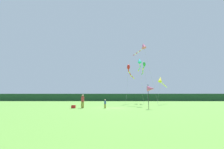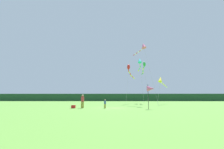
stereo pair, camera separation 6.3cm
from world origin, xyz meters
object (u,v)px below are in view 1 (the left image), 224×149
(banner_flag_pole, at_px, (151,89))
(kite_green, at_px, (144,67))
(person_adult, at_px, (83,100))
(kite_cyan, at_px, (140,61))
(kite_rainbow, at_px, (143,47))
(kite_red, at_px, (129,69))
(person_child, at_px, (105,103))
(kite_yellow, at_px, (161,80))
(cooler_box, at_px, (73,107))

(banner_flag_pole, relative_size, kite_green, 0.31)
(person_adult, height_order, kite_cyan, kite_cyan)
(person_adult, bearing_deg, kite_rainbow, 40.02)
(kite_red, bearing_deg, kite_green, 25.12)
(person_child, height_order, kite_rainbow, kite_rainbow)
(person_child, bearing_deg, banner_flag_pole, -9.60)
(kite_yellow, bearing_deg, banner_flag_pole, -112.38)
(kite_green, relative_size, kite_cyan, 0.85)
(person_child, bearing_deg, kite_cyan, 66.56)
(person_adult, bearing_deg, banner_flag_pole, -8.21)
(cooler_box, distance_m, kite_cyan, 24.20)
(cooler_box, distance_m, kite_red, 18.22)
(banner_flag_pole, relative_size, kite_rainbow, 0.25)
(kite_cyan, relative_size, kite_rainbow, 0.96)
(kite_cyan, bearing_deg, person_child, -113.44)
(kite_cyan, distance_m, kite_rainbow, 9.54)
(person_child, xyz_separation_m, kite_rainbow, (7.01, 8.76, 10.89))
(person_child, xyz_separation_m, kite_green, (8.48, 15.79, 8.25))
(cooler_box, height_order, kite_rainbow, kite_rainbow)
(person_child, distance_m, kite_cyan, 22.29)
(cooler_box, distance_m, kite_rainbow, 18.16)
(cooler_box, bearing_deg, person_child, -2.26)
(banner_flag_pole, bearing_deg, kite_green, 81.28)
(banner_flag_pole, height_order, kite_cyan, kite_cyan)
(banner_flag_pole, distance_m, kite_cyan, 21.02)
(cooler_box, xyz_separation_m, banner_flag_pole, (10.17, -1.17, 2.32))
(banner_flag_pole, height_order, kite_red, kite_red)
(banner_flag_pole, bearing_deg, kite_rainbow, 83.57)
(kite_yellow, distance_m, kite_rainbow, 8.64)
(kite_green, height_order, kite_red, kite_green)
(kite_yellow, bearing_deg, person_adult, -140.03)
(kite_green, distance_m, kite_rainbow, 7.65)
(person_child, height_order, kite_yellow, kite_yellow)
(person_child, relative_size, kite_red, 0.13)
(kite_yellow, relative_size, kite_cyan, 0.58)
(person_child, height_order, banner_flag_pole, banner_flag_pole)
(person_child, height_order, kite_cyan, kite_cyan)
(kite_rainbow, bearing_deg, person_adult, -139.98)
(banner_flag_pole, relative_size, kite_yellow, 0.45)
(banner_flag_pole, height_order, kite_green, kite_green)
(person_adult, height_order, kite_yellow, kite_yellow)
(person_adult, distance_m, banner_flag_pole, 9.20)
(person_child, height_order, kite_red, kite_red)
(cooler_box, xyz_separation_m, kite_yellow, (15.72, 12.31, 4.95))
(person_adult, relative_size, kite_rainbow, 0.15)
(kite_red, bearing_deg, kite_rainbow, -66.68)
(person_adult, xyz_separation_m, banner_flag_pole, (8.98, -1.30, 1.49))
(cooler_box, relative_size, kite_yellow, 0.08)
(kite_red, bearing_deg, banner_flag_pole, -85.54)
(person_adult, relative_size, banner_flag_pole, 0.59)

